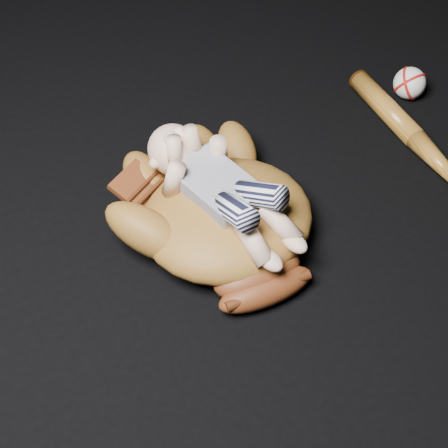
# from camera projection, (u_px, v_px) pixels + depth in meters

# --- Properties ---
(baseball_glove) EXTENTS (0.44, 0.49, 0.14)m
(baseball_glove) POSITION_uv_depth(u_px,v_px,m) (227.00, 212.00, 1.26)
(baseball_glove) COLOR brown
(baseball_glove) RESTS_ON ground
(newborn_baby) EXTENTS (0.24, 0.39, 0.15)m
(newborn_baby) POSITION_uv_depth(u_px,v_px,m) (227.00, 190.00, 1.22)
(newborn_baby) COLOR #DDAB8E
(newborn_baby) RESTS_ON baseball_glove
(baseball_bat) EXTENTS (0.09, 0.51, 0.05)m
(baseball_bat) POSITION_uv_depth(u_px,v_px,m) (424.00, 147.00, 1.44)
(baseball_bat) COLOR #955E1C
(baseball_bat) RESTS_ON ground
(baseball) EXTENTS (0.09, 0.09, 0.07)m
(baseball) POSITION_uv_depth(u_px,v_px,m) (410.00, 83.00, 1.56)
(baseball) COLOR white
(baseball) RESTS_ON ground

